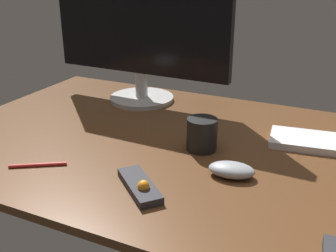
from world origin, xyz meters
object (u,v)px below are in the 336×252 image
(monitor, at_px, (140,21))
(coffee_mug, at_px, (202,134))
(media_remote, at_px, (140,186))
(computer_mouse, at_px, (232,170))
(pen, at_px, (38,165))

(monitor, bearing_deg, coffee_mug, -39.00)
(media_remote, distance_m, coffee_mug, 0.25)
(computer_mouse, height_order, coffee_mug, coffee_mug)
(computer_mouse, xyz_separation_m, media_remote, (-0.16, -0.14, -0.01))
(monitor, bearing_deg, computer_mouse, -39.62)
(computer_mouse, distance_m, coffee_mug, 0.15)
(coffee_mug, bearing_deg, monitor, 139.79)
(media_remote, bearing_deg, computer_mouse, 83.34)
(media_remote, bearing_deg, coffee_mug, 120.91)
(monitor, distance_m, pen, 0.59)
(coffee_mug, distance_m, pen, 0.41)
(monitor, xyz_separation_m, media_remote, (0.28, -0.52, -0.26))
(pen, bearing_deg, coffee_mug, 6.72)
(media_remote, relative_size, pen, 1.11)
(computer_mouse, bearing_deg, media_remote, -146.69)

